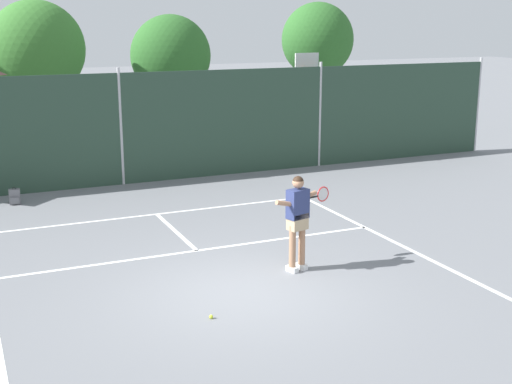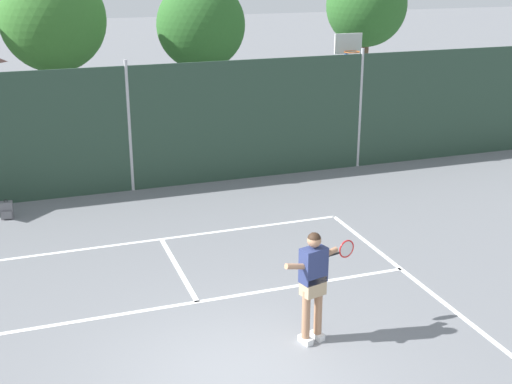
# 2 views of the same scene
# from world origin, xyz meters

# --- Properties ---
(ground_plane) EXTENTS (120.00, 120.00, 0.00)m
(ground_plane) POSITION_xyz_m (0.00, 0.00, 0.00)
(ground_plane) COLOR slate
(court_markings) EXTENTS (8.30, 11.10, 0.01)m
(court_markings) POSITION_xyz_m (0.00, 0.65, 0.00)
(court_markings) COLOR white
(court_markings) RESTS_ON ground
(chainlink_fence) EXTENTS (26.09, 0.09, 3.37)m
(chainlink_fence) POSITION_xyz_m (0.00, 9.00, 1.61)
(chainlink_fence) COLOR #284233
(chainlink_fence) RESTS_ON ground
(basketball_hoop) EXTENTS (0.90, 0.67, 3.55)m
(basketball_hoop) POSITION_xyz_m (7.05, 11.02, 2.31)
(basketball_hoop) COLOR #284CB2
(basketball_hoop) RESTS_ON ground
(treeline_backdrop) EXTENTS (27.38, 3.51, 5.49)m
(treeline_backdrop) POSITION_xyz_m (-0.89, 19.14, 3.42)
(treeline_backdrop) COLOR brown
(treeline_backdrop) RESTS_ON ground
(tennis_player) EXTENTS (1.38, 0.51, 1.85)m
(tennis_player) POSITION_xyz_m (1.39, 0.63, 1.11)
(tennis_player) COLOR silver
(tennis_player) RESTS_ON ground
(backpack_grey) EXTENTS (0.29, 0.26, 0.46)m
(backpack_grey) POSITION_xyz_m (-3.11, 7.92, 0.19)
(backpack_grey) COLOR slate
(backpack_grey) RESTS_ON ground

